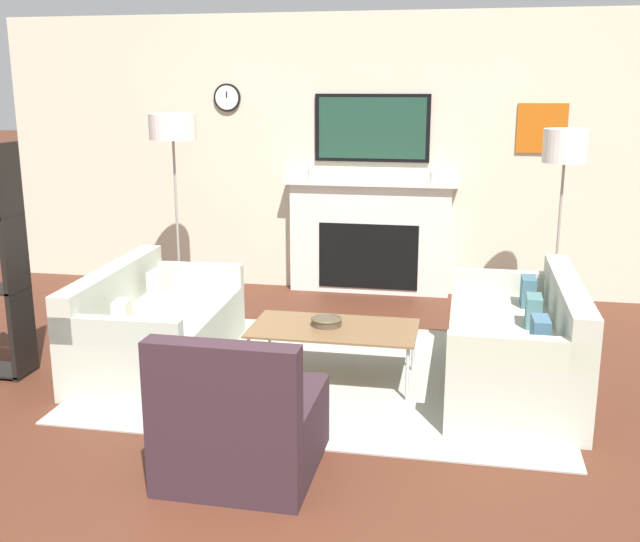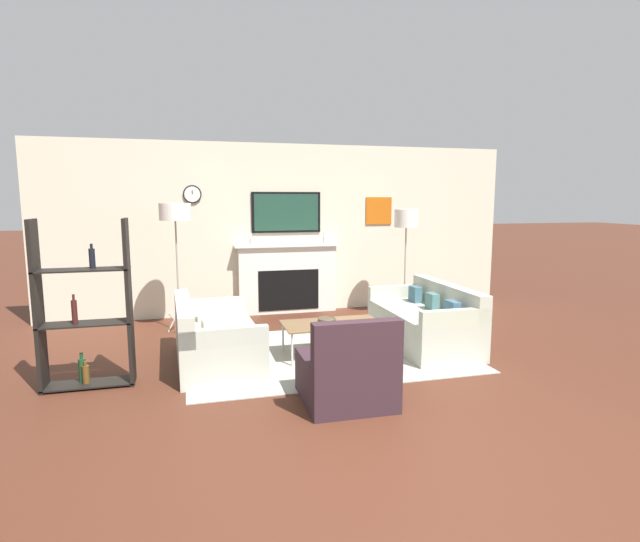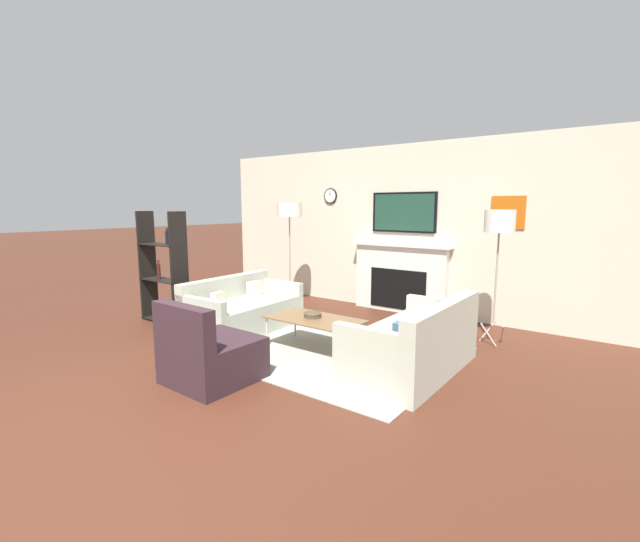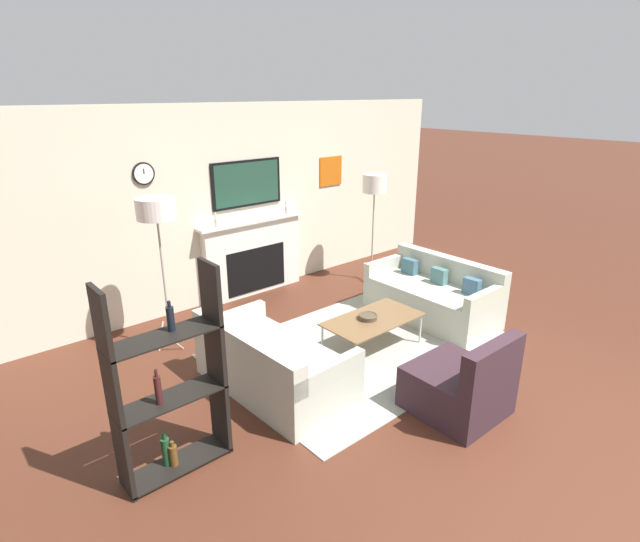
# 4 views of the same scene
# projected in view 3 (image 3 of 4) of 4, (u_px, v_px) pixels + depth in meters

# --- Properties ---
(ground_plane) EXTENTS (60.00, 60.00, 0.00)m
(ground_plane) POSITION_uv_depth(u_px,v_px,m) (105.00, 438.00, 3.21)
(ground_plane) COLOR #4A2518
(fireplace_wall) EXTENTS (7.59, 0.28, 2.70)m
(fireplace_wall) POSITION_uv_depth(u_px,v_px,m) (404.00, 237.00, 6.96)
(fireplace_wall) COLOR beige
(fireplace_wall) RESTS_ON ground_plane
(area_rug) EXTENTS (3.23, 2.28, 0.01)m
(area_rug) POSITION_uv_depth(u_px,v_px,m) (316.00, 347.00, 5.27)
(area_rug) COLOR #9A9B8F
(area_rug) RESTS_ON ground_plane
(couch_left) EXTENTS (0.93, 1.65, 0.72)m
(couch_left) POSITION_uv_depth(u_px,v_px,m) (242.00, 311.00, 6.00)
(couch_left) COLOR #B0B5A3
(couch_left) RESTS_ON ground_plane
(couch_right) EXTENTS (0.85, 1.68, 0.77)m
(couch_right) POSITION_uv_depth(u_px,v_px,m) (415.00, 345.00, 4.45)
(couch_right) COLOR #B0B5A3
(couch_right) RESTS_ON ground_plane
(armchair) EXTENTS (0.79, 0.81, 0.83)m
(armchair) POSITION_uv_depth(u_px,v_px,m) (210.00, 355.00, 4.20)
(armchair) COLOR #312027
(armchair) RESTS_ON ground_plane
(coffee_table) EXTENTS (1.15, 0.62, 0.39)m
(coffee_table) POSITION_uv_depth(u_px,v_px,m) (315.00, 320.00, 5.11)
(coffee_table) COLOR brown
(coffee_table) RESTS_ON ground_plane
(decorative_bowl) EXTENTS (0.22, 0.22, 0.06)m
(decorative_bowl) POSITION_uv_depth(u_px,v_px,m) (312.00, 315.00, 5.16)
(decorative_bowl) COLOR #4C3E31
(decorative_bowl) RESTS_ON coffee_table
(floor_lamp_left) EXTENTS (0.42, 0.42, 1.78)m
(floor_lamp_left) POSITION_uv_depth(u_px,v_px,m) (289.00, 211.00, 7.21)
(floor_lamp_left) COLOR #9E998E
(floor_lamp_left) RESTS_ON ground_plane
(floor_lamp_right) EXTENTS (0.36, 0.36, 1.69)m
(floor_lamp_right) POSITION_uv_depth(u_px,v_px,m) (500.00, 223.00, 5.22)
(floor_lamp_right) COLOR #9E998E
(floor_lamp_right) RESTS_ON ground_plane
(shelf_unit) EXTENTS (0.85, 0.28, 1.65)m
(shelf_unit) POSITION_uv_depth(u_px,v_px,m) (163.00, 272.00, 6.33)
(shelf_unit) COLOR black
(shelf_unit) RESTS_ON ground_plane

